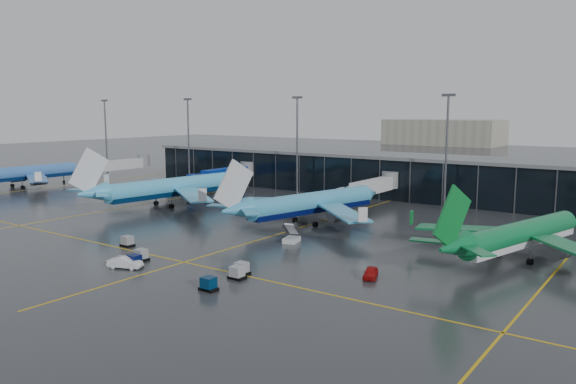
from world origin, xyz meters
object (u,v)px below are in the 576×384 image
Objects in this scene: airliner_klm_near at (313,191)px; airliner_klm_west at (23,165)px; baggage_carts at (178,263)px; airliner_arkefly at (171,177)px; service_van_red at (371,273)px; mobile_airstair at (292,238)px; service_van_white at (125,262)px; airliner_aer_lingus at (521,219)px.

airliner_klm_west is at bearing -163.88° from airliner_klm_near.
airliner_klm_west reaches higher than baggage_carts.
airliner_arkefly is 10.54× the size of service_van_red.
mobile_airstair is (43.63, -13.45, -6.05)m from airliner_arkefly.
service_van_white is (-9.97, -26.30, 0.04)m from mobile_airstair.
service_van_red is 34.06m from service_van_white.
airliner_klm_near is 1.08× the size of airliner_aer_lingus.
airliner_arkefly is at bearing 140.29° from service_van_red.
baggage_carts is at bearing -114.53° from mobile_airstair.
airliner_klm_west reaches higher than airliner_aer_lingus.
airliner_arkefly is 12.15× the size of mobile_airstair.
airliner_arkefly is at bearing 18.19° from service_van_white.
baggage_carts is (97.84, -32.67, -5.72)m from airliner_klm_west.
airliner_aer_lingus is (39.69, -4.43, -0.49)m from airliner_klm_near.
service_van_white is (33.66, -39.75, -6.00)m from airliner_arkefly.
airliner_klm_west is 99.04m from service_van_white.
airliner_arkefly is (58.05, 2.80, 0.34)m from airliner_klm_west.
mobile_airstair is (-33.67, -11.28, -5.18)m from airliner_aer_lingus.
airliner_arkefly is 9.00× the size of service_van_white.
airliner_klm_near is 42.58m from service_van_white.
baggage_carts is 26.67m from service_van_red.
airliner_arkefly reaches higher than service_van_red.
airliner_klm_west is 95.80m from airliner_klm_near.
airliner_klm_west is at bearing 150.99° from service_van_red.
service_van_white is at bearing -171.38° from service_van_red.
airliner_klm_west is 103.31m from baggage_carts.
airliner_klm_west is 11.54× the size of mobile_airstair.
airliner_klm_west is 1.09× the size of airliner_aer_lingus.
airliner_klm_west is 58.12m from airliner_arkefly.
service_van_white is (91.71, -36.95, -5.67)m from airliner_klm_west.
airliner_arkefly reaches higher than service_van_white.
airliner_klm_west is at bearing -164.61° from airliner_aer_lingus.
airliner_klm_near is (95.67, 5.07, -0.04)m from airliner_klm_west.
airliner_arkefly is at bearing 148.25° from mobile_airstair.
service_van_red is (24.00, 11.63, -0.04)m from baggage_carts.
airliner_klm_near is at bearing -27.44° from service_van_white.
airliner_arkefly is 1.06× the size of airliner_klm_near.
airliner_arkefly is at bearing 138.28° from baggage_carts.
mobile_airstair is (3.85, 22.03, 0.01)m from baggage_carts.
airliner_klm_near is 1.46× the size of baggage_carts.
mobile_airstair is 0.87× the size of service_van_red.
service_van_red is 0.85× the size of service_van_white.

